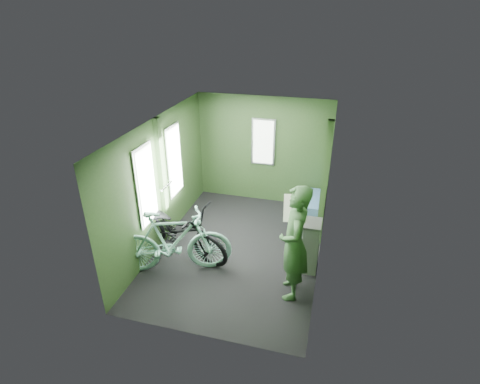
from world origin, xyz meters
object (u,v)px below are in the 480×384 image
object	(u,v)px
bicycle_mint	(176,270)
passenger	(294,243)
bicycle_black	(179,254)
bench_seat	(312,205)
waste_box	(311,246)

from	to	relation	value
bicycle_mint	passenger	bearing A→B (deg)	-110.82
bicycle_black	bench_seat	distance (m)	2.83
bicycle_mint	bench_seat	distance (m)	3.04
bench_seat	bicycle_black	bearing A→B (deg)	-138.96
bicycle_black	bicycle_mint	bearing A→B (deg)	-146.82
waste_box	bicycle_mint	bearing A→B (deg)	-163.77
passenger	bench_seat	xyz separation A→B (m)	(0.09, 2.32, -0.61)
waste_box	bench_seat	size ratio (longest dim) A/B	0.92
passenger	bench_seat	world-z (taller)	passenger
waste_box	bench_seat	world-z (taller)	bench_seat
bicycle_mint	waste_box	distance (m)	2.24
bicycle_black	waste_box	size ratio (longest dim) A/B	2.29
waste_box	bench_seat	distance (m)	1.67
bicycle_mint	waste_box	size ratio (longest dim) A/B	2.10
bicycle_mint	bench_seat	bearing A→B (deg)	-60.89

